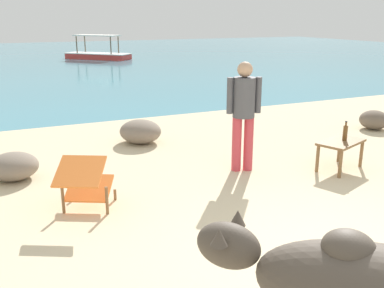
# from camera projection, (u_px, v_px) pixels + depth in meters

# --- Properties ---
(sand_beach) EXTENTS (18.00, 14.00, 0.04)m
(sand_beach) POSITION_uv_depth(u_px,v_px,m) (363.00, 288.00, 3.78)
(sand_beach) COLOR beige
(sand_beach) RESTS_ON ground
(water_surface) EXTENTS (60.00, 36.00, 0.03)m
(water_surface) POSITION_uv_depth(u_px,v_px,m) (48.00, 61.00, 23.03)
(water_surface) COLOR teal
(water_surface) RESTS_ON ground
(low_bench_table) EXTENTS (0.87, 0.68, 0.45)m
(low_bench_table) POSITION_uv_depth(u_px,v_px,m) (341.00, 146.00, 6.56)
(low_bench_table) COLOR brown
(low_bench_table) RESTS_ON sand_beach
(bottle) EXTENTS (0.07, 0.07, 0.30)m
(bottle) POSITION_uv_depth(u_px,v_px,m) (345.00, 133.00, 6.54)
(bottle) COLOR brown
(bottle) RESTS_ON low_bench_table
(deck_chair_far) EXTENTS (0.82, 0.92, 0.68)m
(deck_chair_far) POSITION_uv_depth(u_px,v_px,m) (85.00, 181.00, 5.11)
(deck_chair_far) COLOR brown
(deck_chair_far) RESTS_ON sand_beach
(person_standing) EXTENTS (0.49, 0.32, 1.62)m
(person_standing) POSITION_uv_depth(u_px,v_px,m) (244.00, 108.00, 6.36)
(person_standing) COLOR #CC3D47
(person_standing) RESTS_ON sand_beach
(shore_rock_large) EXTENTS (0.92, 0.96, 0.42)m
(shore_rock_large) POSITION_uv_depth(u_px,v_px,m) (140.00, 131.00, 8.01)
(shore_rock_large) COLOR gray
(shore_rock_large) RESTS_ON sand_beach
(shore_rock_medium) EXTENTS (0.59, 0.61, 0.39)m
(shore_rock_medium) POSITION_uv_depth(u_px,v_px,m) (374.00, 120.00, 8.98)
(shore_rock_medium) COLOR #6B5B4C
(shore_rock_medium) RESTS_ON sand_beach
(shore_rock_small) EXTENTS (0.81, 0.79, 0.39)m
(shore_rock_small) POSITION_uv_depth(u_px,v_px,m) (13.00, 166.00, 6.20)
(shore_rock_small) COLOR gray
(shore_rock_small) RESTS_ON sand_beach
(boat_red) EXTENTS (3.38, 3.44, 1.29)m
(boat_red) POSITION_uv_depth(u_px,v_px,m) (98.00, 54.00, 24.03)
(boat_red) COLOR #C63833
(boat_red) RESTS_ON water_surface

